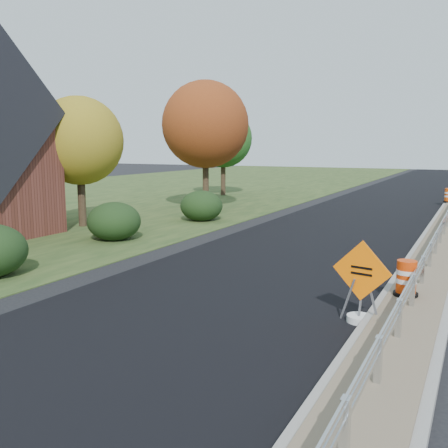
% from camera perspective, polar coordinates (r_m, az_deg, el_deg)
% --- Properties ---
extents(ground, '(140.00, 140.00, 0.00)m').
position_cam_1_polar(ground, '(15.64, 22.35, -5.33)').
color(ground, black).
rests_on(ground, ground).
extents(grass_verge_near, '(30.00, 120.00, 0.03)m').
position_cam_1_polar(grass_verge_near, '(35.76, -17.66, 2.62)').
color(grass_verge_near, '#28401B').
rests_on(grass_verge_near, ground).
extents(milled_overlay, '(7.20, 120.00, 0.01)m').
position_cam_1_polar(milled_overlay, '(26.03, 14.66, 0.53)').
color(milled_overlay, black).
rests_on(milled_overlay, ground).
extents(median, '(1.60, 55.00, 0.23)m').
position_cam_1_polar(median, '(23.46, 24.11, -0.59)').
color(median, gray).
rests_on(median, ground).
extents(hedge_mid, '(2.09, 2.09, 1.52)m').
position_cam_1_polar(hedge_mid, '(19.96, -12.45, 0.33)').
color(hedge_mid, black).
rests_on(hedge_mid, ground).
extents(hedge_north, '(2.09, 2.09, 1.52)m').
position_cam_1_polar(hedge_north, '(24.57, -2.59, 2.11)').
color(hedge_north, black).
rests_on(hedge_north, ground).
extents(tree_near_yellow, '(3.96, 3.96, 5.88)m').
position_cam_1_polar(tree_near_yellow, '(23.57, -16.22, 9.09)').
color(tree_near_yellow, '#473523').
rests_on(tree_near_yellow, ground).
extents(tree_near_red, '(4.95, 4.95, 7.35)m').
position_cam_1_polar(tree_near_red, '(28.89, -2.14, 11.28)').
color(tree_near_red, '#473523').
rests_on(tree_near_red, ground).
extents(tree_near_back, '(4.29, 4.29, 6.37)m').
position_cam_1_polar(tree_near_back, '(37.34, -0.10, 9.74)').
color(tree_near_back, '#473523').
rests_on(tree_near_back, ground).
extents(caution_sign, '(1.26, 0.53, 1.75)m').
position_cam_1_polar(caution_sign, '(10.90, 15.31, -8.59)').
color(caution_sign, white).
rests_on(caution_sign, ground).
extents(barrel_median_near, '(0.56, 0.56, 0.83)m').
position_cam_1_polar(barrel_median_near, '(12.34, 20.11, -5.90)').
color(barrel_median_near, black).
rests_on(barrel_median_near, median).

